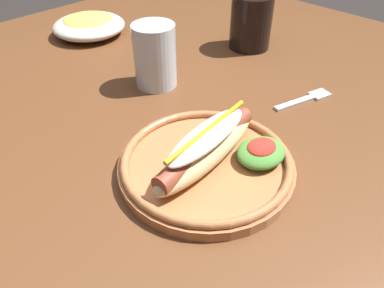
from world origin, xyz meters
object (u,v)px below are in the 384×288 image
at_px(fork, 307,99).
at_px(soda_cup, 251,22).
at_px(water_cup, 155,56).
at_px(hot_dog_plate, 210,158).
at_px(side_bowl, 89,25).

distance_m(fork, soda_cup, 0.25).
height_order(fork, water_cup, water_cup).
bearing_deg(fork, soda_cup, 79.49).
bearing_deg(hot_dog_plate, water_cup, 65.59).
xyz_separation_m(hot_dog_plate, side_bowl, (0.15, 0.54, 0.00)).
bearing_deg(water_cup, side_bowl, 81.12).
xyz_separation_m(fork, water_cup, (-0.15, 0.24, 0.06)).
height_order(soda_cup, water_cup, water_cup).
xyz_separation_m(soda_cup, side_bowl, (-0.22, 0.32, -0.03)).
bearing_deg(soda_cup, water_cup, 175.80).
xyz_separation_m(soda_cup, water_cup, (-0.26, 0.02, 0.00)).
relative_size(soda_cup, water_cup, 0.99).
relative_size(hot_dog_plate, side_bowl, 1.43).
bearing_deg(side_bowl, soda_cup, -56.07).
bearing_deg(soda_cup, hot_dog_plate, -149.48).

